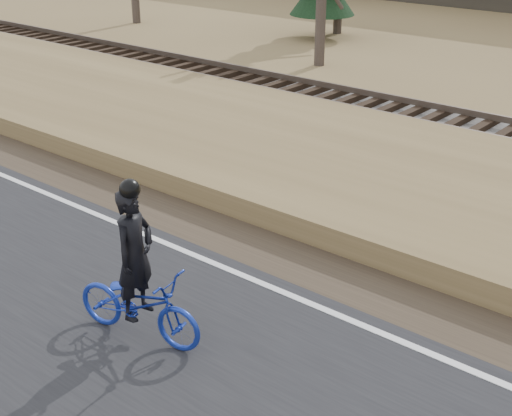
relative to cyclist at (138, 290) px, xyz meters
The scene contains 7 objects.
ground 4.44m from the cyclist, 154.44° to the left, with size 120.00×120.00×0.00m, color olive.
edge_line 4.52m from the cyclist, 152.13° to the left, with size 120.00×0.12×0.01m, color silver.
shoulder 5.07m from the cyclist, 141.97° to the left, with size 120.00×1.60×0.04m, color #473A2B.
embankment 7.28m from the cyclist, 122.96° to the left, with size 120.00×5.00×0.44m, color olive.
ballast 10.66m from the cyclist, 111.77° to the left, with size 120.00×3.00×0.45m, color slate.
railroad 10.65m from the cyclist, 111.77° to the left, with size 120.00×2.40×0.29m.
cyclist is the anchor object (origin of this frame).
Camera 1 is at (10.19, -7.02, 5.47)m, focal length 50.00 mm.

